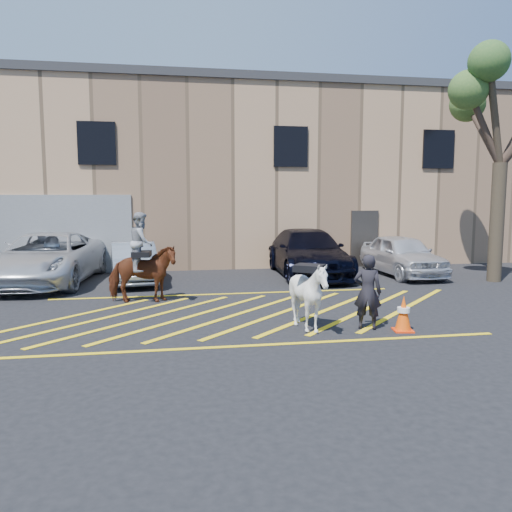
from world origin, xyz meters
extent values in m
plane|color=black|center=(0.00, 0.00, 0.00)|extent=(90.00, 90.00, 0.00)
imported|color=silver|center=(-5.34, 4.88, 0.80)|extent=(3.19, 6.01, 1.61)
imported|color=#9AA1A8|center=(-2.69, 4.73, 0.64)|extent=(1.84, 4.01, 1.27)
imported|color=black|center=(3.20, 5.12, 0.79)|extent=(2.43, 5.56, 1.59)
imported|color=silver|center=(6.45, 4.59, 0.71)|extent=(1.77, 4.21, 1.42)
imported|color=black|center=(2.46, -2.02, 0.78)|extent=(0.67, 0.58, 1.55)
cube|color=tan|center=(0.00, 12.00, 3.50)|extent=(32.00, 10.00, 7.00)
cube|color=#2D2D30|center=(0.00, 12.00, 7.15)|extent=(32.20, 10.20, 0.30)
cube|color=black|center=(-4.00, 6.96, 4.60)|extent=(1.30, 0.08, 1.50)
cube|color=black|center=(3.00, 6.96, 4.60)|extent=(1.30, 0.08, 1.50)
cube|color=black|center=(9.00, 6.96, 4.60)|extent=(1.30, 0.08, 1.50)
cube|color=#38332D|center=(6.00, 6.96, 1.10)|extent=(1.10, 0.08, 2.20)
cube|color=yellow|center=(-4.20, -0.30, 0.01)|extent=(4.20, 4.20, 0.01)
cube|color=yellow|center=(-3.15, -0.30, 0.01)|extent=(4.20, 4.20, 0.01)
cube|color=yellow|center=(-2.10, -0.30, 0.01)|extent=(4.20, 4.20, 0.01)
cube|color=yellow|center=(-1.05, -0.30, 0.01)|extent=(4.20, 4.20, 0.01)
cube|color=yellow|center=(0.00, -0.30, 0.01)|extent=(4.20, 4.20, 0.01)
cube|color=yellow|center=(1.05, -0.30, 0.01)|extent=(4.20, 4.20, 0.01)
cube|color=yellow|center=(2.10, -0.30, 0.01)|extent=(4.20, 4.20, 0.01)
cube|color=yellow|center=(3.15, -0.30, 0.01)|extent=(4.20, 4.20, 0.01)
cube|color=yellow|center=(4.20, -0.30, 0.01)|extent=(4.20, 4.20, 0.01)
cube|color=yellow|center=(0.00, 2.20, 0.01)|extent=(9.50, 0.12, 0.01)
cube|color=yellow|center=(0.00, -2.80, 0.01)|extent=(9.50, 0.12, 0.01)
imported|color=maroon|center=(-2.24, 1.43, 0.75)|extent=(1.82, 0.94, 1.49)
imported|color=gray|center=(-2.24, 1.43, 1.58)|extent=(0.63, 0.78, 1.52)
cube|color=black|center=(-2.24, 1.43, 1.27)|extent=(0.50, 0.59, 0.14)
imported|color=white|center=(1.23, -1.96, 0.72)|extent=(1.71, 1.74, 1.45)
cube|color=black|center=(1.23, -1.96, 1.29)|extent=(0.72, 0.70, 0.14)
cube|color=#FF330A|center=(3.12, -2.31, 0.01)|extent=(0.44, 0.44, 0.03)
cone|color=#FB510A|center=(3.12, -2.31, 0.38)|extent=(0.32, 0.32, 0.70)
cylinder|color=silver|center=(3.12, -2.31, 0.44)|extent=(0.25, 0.25, 0.10)
cylinder|color=#423828|center=(8.83, 2.89, 1.90)|extent=(0.44, 0.44, 3.80)
cylinder|color=#443329|center=(8.75, 3.75, 4.80)|extent=(0.33, 1.88, 2.34)
cylinder|color=#423128|center=(8.22, 2.89, 4.85)|extent=(1.40, 0.20, 2.39)
cylinder|color=#493C2C|center=(8.35, 2.62, 5.20)|extent=(1.16, 0.77, 3.11)
sphere|color=#4B7331|center=(8.68, 4.61, 5.91)|extent=(1.20, 1.20, 1.20)
sphere|color=#4E6C2E|center=(7.61, 2.89, 6.00)|extent=(1.20, 1.20, 1.20)
sphere|color=#45652B|center=(7.88, 2.35, 6.71)|extent=(1.20, 1.20, 1.20)
camera|label=1|loc=(-1.51, -11.56, 2.70)|focal=35.00mm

